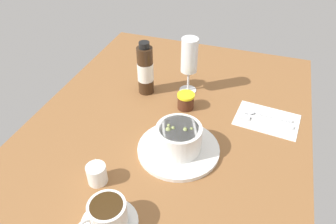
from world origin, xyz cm
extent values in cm
cube|color=brown|center=(0.00, 0.00, -1.50)|extent=(110.00, 84.00, 3.00)
cylinder|color=white|center=(-10.61, -6.33, 0.60)|extent=(22.85, 22.85, 1.20)
cylinder|color=white|center=(-10.61, -6.33, 4.84)|extent=(12.49, 12.49, 7.27)
cylinder|color=beige|center=(-10.61, -6.33, 7.67)|extent=(10.74, 10.74, 1.60)
sphere|color=#8A9756|center=(-9.93, -9.54, 8.57)|extent=(0.82, 0.82, 0.82)
sphere|color=#8A9756|center=(-12.17, -3.81, 8.57)|extent=(1.37, 1.37, 1.37)
sphere|color=#8A9756|center=(-11.22, -4.86, 8.57)|extent=(0.98, 0.98, 0.98)
sphere|color=#8A9756|center=(-10.76, -8.08, 8.57)|extent=(1.13, 1.13, 1.13)
sphere|color=#8A9756|center=(-10.61, -3.44, 8.57)|extent=(0.85, 0.85, 0.85)
cube|color=white|center=(11.01, -28.59, 0.15)|extent=(15.28, 20.37, 0.30)
cube|color=silver|center=(9.81, -29.59, 0.55)|extent=(2.67, 14.05, 0.50)
cube|color=silver|center=(9.81, -21.79, 0.55)|extent=(2.57, 3.81, 0.40)
cube|color=silver|center=(12.61, -29.59, 0.55)|extent=(2.36, 13.03, 0.50)
ellipsoid|color=silver|center=(12.61, -22.59, 0.60)|extent=(2.40, 4.00, 0.60)
cylinder|color=white|center=(-37.31, 1.58, 0.45)|extent=(12.94, 12.94, 0.90)
cylinder|color=white|center=(-37.31, 1.58, 3.81)|extent=(8.48, 8.48, 5.82)
cylinder|color=#37230D|center=(-37.31, 1.58, 6.22)|extent=(7.21, 7.21, 1.00)
cylinder|color=white|center=(-27.35, 9.83, 2.62)|extent=(5.00, 5.00, 5.25)
cone|color=white|center=(-25.38, 10.91, 4.62)|extent=(2.90, 2.66, 2.37)
cylinder|color=white|center=(18.89, -0.68, 0.20)|extent=(5.94, 5.94, 0.40)
cylinder|color=white|center=(18.89, -0.68, 4.19)|extent=(0.80, 0.80, 7.58)
cylinder|color=white|center=(18.89, -0.68, 13.81)|extent=(5.56, 5.56, 11.65)
cylinder|color=#F2ECB7|center=(18.89, -0.68, 12.06)|extent=(4.56, 4.56, 6.99)
cylinder|color=#4A2618|center=(9.03, -2.69, 2.25)|extent=(5.34, 5.34, 4.50)
cylinder|color=yellow|center=(9.03, -2.69, 4.90)|extent=(5.61, 5.61, 0.80)
cylinder|color=#382314|center=(13.60, 12.87, 8.38)|extent=(5.29, 5.29, 16.76)
cylinder|color=white|center=(13.60, 12.87, 8.04)|extent=(5.40, 5.40, 6.37)
cylinder|color=black|center=(13.60, 12.87, 17.76)|extent=(3.44, 3.44, 2.00)
camera|label=1|loc=(-71.96, -23.88, 64.51)|focal=34.43mm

